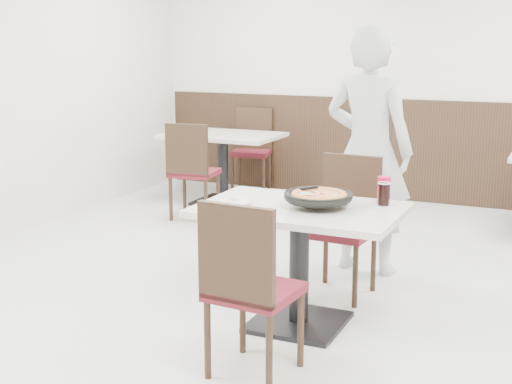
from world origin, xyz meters
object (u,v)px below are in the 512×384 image
at_px(chair_near, 255,287).
at_px(cola_glass, 384,194).
at_px(main_table, 299,266).
at_px(bg_table_left, 223,168).
at_px(red_cup, 384,190).
at_px(pizza, 319,198).
at_px(chair_far, 341,228).
at_px(pizza_pan, 318,200).
at_px(bg_chair_left_near, 194,170).
at_px(diner_person, 369,150).
at_px(bg_chair_left_far, 251,151).
at_px(side_plate, 235,202).

height_order(chair_near, cola_glass, chair_near).
bearing_deg(main_table, bg_table_left, 124.93).
relative_size(red_cup, bg_table_left, 0.13).
bearing_deg(pizza, chair_far, 94.71).
bearing_deg(chair_near, pizza_pan, 88.20).
xyz_separation_m(chair_far, bg_chair_left_near, (-1.97, 1.48, 0.00)).
height_order(diner_person, bg_chair_left_far, diner_person).
xyz_separation_m(bg_chair_left_near, bg_chair_left_far, (-0.02, 1.36, 0.00)).
bearing_deg(diner_person, pizza, 98.43).
bearing_deg(diner_person, bg_chair_left_near, -17.38).
bearing_deg(main_table, bg_chair_left_near, 132.27).
height_order(main_table, bg_chair_left_far, bg_chair_left_far).
relative_size(chair_near, red_cup, 5.94).
bearing_deg(bg_table_left, pizza, -53.38).
bearing_deg(bg_chair_left_far, cola_glass, 113.10).
bearing_deg(pizza, chair_near, -97.20).
relative_size(main_table, cola_glass, 9.23).
bearing_deg(diner_person, chair_near, 95.03).
bearing_deg(side_plate, diner_person, 70.79).
distance_m(chair_far, bg_chair_left_far, 3.47).
bearing_deg(side_plate, bg_chair_left_near, 124.73).
xyz_separation_m(diner_person, bg_chair_left_far, (-2.00, 2.23, -0.45)).
relative_size(diner_person, bg_table_left, 1.54).
xyz_separation_m(cola_glass, diner_person, (-0.37, 0.97, 0.11)).
relative_size(pizza, bg_chair_left_far, 0.37).
bearing_deg(diner_person, side_plate, 77.33).
distance_m(pizza_pan, pizza, 0.02).
bearing_deg(main_table, red_cup, 36.91).
height_order(chair_far, cola_glass, chair_far).
bearing_deg(red_cup, diner_person, 111.34).
distance_m(red_cup, bg_table_left, 3.46).
distance_m(pizza_pan, cola_glass, 0.40).
xyz_separation_m(chair_near, side_plate, (-0.41, 0.60, 0.28)).
xyz_separation_m(main_table, pizza, (0.11, 0.02, 0.44)).
height_order(cola_glass, bg_chair_left_far, bg_chair_left_far).
height_order(red_cup, bg_table_left, red_cup).
bearing_deg(diner_person, red_cup, 117.87).
xyz_separation_m(main_table, bg_chair_left_near, (-1.90, 2.09, 0.10)).
xyz_separation_m(chair_near, pizza, (0.09, 0.71, 0.34)).
bearing_deg(chair_far, cola_glass, 139.89).
relative_size(pizza_pan, pizza, 1.05).
bearing_deg(bg_chair_left_far, side_plate, 100.10).
bearing_deg(chair_near, cola_glass, 70.62).
relative_size(pizza, red_cup, 2.19).
height_order(chair_near, side_plate, chair_near).
relative_size(chair_near, side_plate, 4.72).
bearing_deg(bg_chair_left_far, red_cup, 113.50).
xyz_separation_m(chair_near, chair_far, (0.04, 1.31, 0.00)).
height_order(side_plate, red_cup, red_cup).
height_order(chair_near, red_cup, chair_near).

